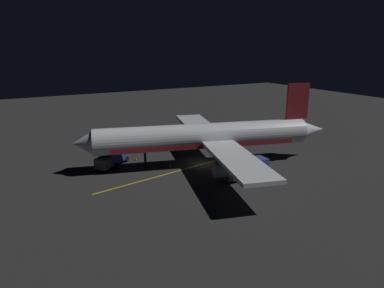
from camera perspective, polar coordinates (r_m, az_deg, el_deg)
The scene contains 9 objects.
ground_plane at distance 53.56m, azimuth 1.88°, elevation -3.43°, with size 180.00×180.00×0.20m, color #282829.
apron_guide_stripe at distance 51.18m, azimuth -1.62°, elevation -4.24°, with size 0.24×27.86×0.01m, color gold.
airliner at distance 52.45m, azimuth 2.59°, elevation 1.14°, with size 36.56×38.49×11.96m.
baggage_truck at distance 53.85m, azimuth -12.82°, elevation -2.25°, with size 5.74×6.11×2.29m.
catering_truck at distance 48.10m, azimuth 9.01°, elevation -4.06°, with size 2.39×6.54×2.64m.
ground_crew_worker at distance 52.48m, azimuth -13.96°, elevation -3.18°, with size 0.40×0.40×1.74m.
traffic_cone_near_left at distance 52.83m, azimuth -11.66°, elevation -3.63°, with size 0.50×0.50×0.55m.
traffic_cone_near_right at distance 52.20m, azimuth -3.55°, elevation -3.57°, with size 0.50×0.50×0.55m.
traffic_cone_under_wing at distance 55.93m, azimuth -9.18°, elevation -2.41°, with size 0.50×0.50×0.55m.
Camera 1 is at (-43.48, 25.83, 17.55)m, focal length 32.59 mm.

